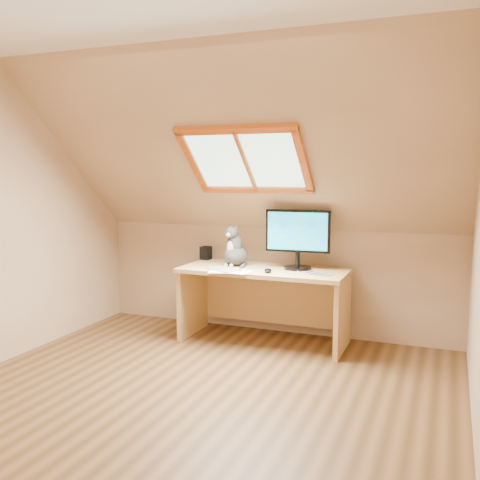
% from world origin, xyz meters
% --- Properties ---
extents(ground, '(3.50, 3.50, 0.00)m').
position_xyz_m(ground, '(0.00, 0.00, 0.00)').
color(ground, brown).
rests_on(ground, ground).
extents(room_shell, '(3.52, 3.52, 2.41)m').
position_xyz_m(room_shell, '(0.00, -0.09, 1.43)').
color(room_shell, tan).
rests_on(room_shell, ground).
extents(desk, '(1.48, 0.65, 0.68)m').
position_xyz_m(desk, '(0.04, 1.44, 0.46)').
color(desk, tan).
rests_on(desk, ground).
extents(monitor, '(0.57, 0.24, 0.53)m').
position_xyz_m(monitor, '(0.33, 1.45, 0.98)').
color(monitor, black).
rests_on(monitor, desk).
extents(cat, '(0.28, 0.31, 0.39)m').
position_xyz_m(cat, '(-0.25, 1.42, 0.81)').
color(cat, '#4B4642').
rests_on(cat, desk).
extents(desk_speaker, '(0.11, 0.11, 0.13)m').
position_xyz_m(desk_speaker, '(-0.65, 1.63, 0.74)').
color(desk_speaker, black).
rests_on(desk_speaker, desk).
extents(graphics_tablet, '(0.32, 0.29, 0.01)m').
position_xyz_m(graphics_tablet, '(-0.25, 1.16, 0.68)').
color(graphics_tablet, '#B2B2B7').
rests_on(graphics_tablet, desk).
extents(mouse, '(0.09, 0.12, 0.04)m').
position_xyz_m(mouse, '(0.14, 1.19, 0.69)').
color(mouse, black).
rests_on(mouse, desk).
extents(papers, '(0.35, 0.30, 0.01)m').
position_xyz_m(papers, '(-0.15, 1.12, 0.68)').
color(papers, white).
rests_on(papers, desk).
extents(cables, '(0.51, 0.26, 0.01)m').
position_xyz_m(cables, '(0.46, 1.26, 0.68)').
color(cables, silver).
rests_on(cables, desk).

